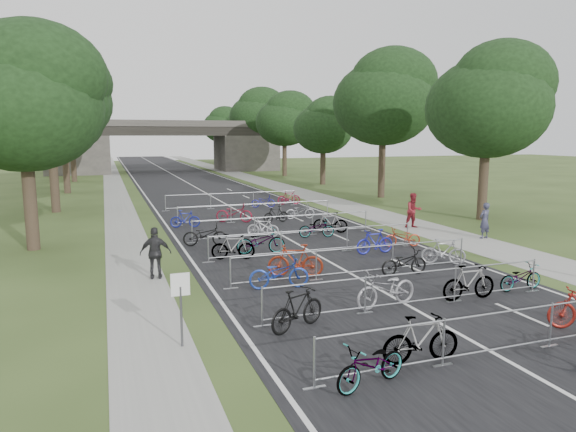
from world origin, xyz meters
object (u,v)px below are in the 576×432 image
(bike_1, at_px, (421,340))
(pedestrian_b, at_px, (414,211))
(pedestrian_a, at_px, (485,221))
(pedestrian_c, at_px, (156,253))
(overpass_bridge, at_px, (166,146))
(park_sign, at_px, (181,296))
(bike_0, at_px, (372,365))

(bike_1, relative_size, pedestrian_b, 0.96)
(bike_1, bearing_deg, pedestrian_b, -27.28)
(pedestrian_a, bearing_deg, pedestrian_c, -3.15)
(bike_1, bearing_deg, overpass_bridge, 3.76)
(park_sign, relative_size, bike_0, 1.01)
(pedestrian_c, bearing_deg, pedestrian_a, -164.08)
(bike_1, xyz_separation_m, pedestrian_a, (11.07, 10.96, 0.33))
(bike_0, bearing_deg, pedestrian_b, 128.46)
(pedestrian_a, bearing_deg, park_sign, 17.21)
(park_sign, height_order, pedestrian_b, pedestrian_b)
(overpass_bridge, xyz_separation_m, park_sign, (-6.80, -62.00, -2.27))
(pedestrian_a, relative_size, pedestrian_c, 0.96)
(bike_0, xyz_separation_m, pedestrian_c, (-3.30, 9.63, 0.45))
(park_sign, distance_m, pedestrian_a, 17.96)
(overpass_bridge, xyz_separation_m, bike_1, (-1.92, -64.72, -2.98))
(bike_0, distance_m, pedestrian_c, 10.19)
(pedestrian_b, relative_size, pedestrian_c, 1.04)
(overpass_bridge, xyz_separation_m, bike_0, (-3.50, -65.34, -3.06))
(pedestrian_a, bearing_deg, overpass_bridge, -90.47)
(overpass_bridge, distance_m, bike_0, 65.51)
(pedestrian_a, bearing_deg, bike_1, 34.60)
(bike_0, distance_m, pedestrian_a, 17.16)
(bike_0, bearing_deg, park_sign, -151.15)
(park_sign, bearing_deg, pedestrian_a, 27.33)
(overpass_bridge, distance_m, bike_1, 64.82)
(bike_0, bearing_deg, overpass_bridge, 161.15)
(overpass_bridge, relative_size, park_sign, 16.99)
(overpass_bridge, relative_size, pedestrian_b, 16.12)
(bike_1, distance_m, pedestrian_b, 17.41)
(bike_1, bearing_deg, pedestrian_a, -39.82)
(pedestrian_a, distance_m, pedestrian_b, 4.04)
(park_sign, distance_m, bike_0, 4.76)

